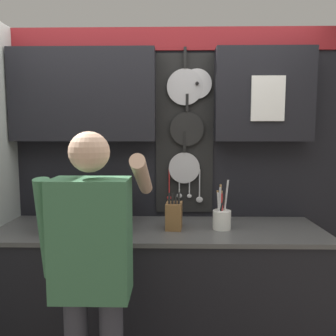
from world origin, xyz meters
name	(u,v)px	position (x,y,z in m)	size (l,w,h in m)	color
base_cabinet_counter	(160,290)	(0.00, 0.00, 0.46)	(2.31, 0.68, 0.93)	black
back_wall_unit	(160,145)	(-0.01, 0.30, 1.51)	(2.88, 0.22, 2.41)	black
microwave	(90,209)	(-0.49, -0.02, 1.07)	(0.51, 0.40, 0.27)	black
knife_block	(174,215)	(0.10, -0.02, 1.03)	(0.12, 0.16, 0.27)	brown
utensil_crock	(222,218)	(0.44, -0.02, 1.01)	(0.13, 0.13, 0.35)	white
person	(93,263)	(-0.31, -0.71, 0.96)	(0.54, 0.61, 1.61)	#383842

